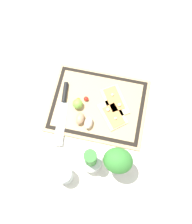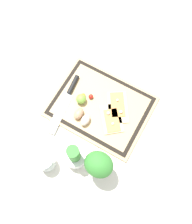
{
  "view_description": "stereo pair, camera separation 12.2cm",
  "coord_description": "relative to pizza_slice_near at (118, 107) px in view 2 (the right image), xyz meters",
  "views": [
    {
      "loc": [
        -0.08,
        0.44,
        1.19
      ],
      "look_at": [
        0.0,
        0.04,
        0.03
      ],
      "focal_mm": 42.0,
      "sensor_mm": 36.0,
      "label": 1
    },
    {
      "loc": [
        -0.2,
        0.39,
        1.19
      ],
      "look_at": [
        0.0,
        0.04,
        0.03
      ],
      "focal_mm": 42.0,
      "sensor_mm": 36.0,
      "label": 2
    }
  ],
  "objects": [
    {
      "name": "cherry_tomato_red",
      "position": [
        0.14,
        0.02,
        0.01
      ],
      "size": [
        0.02,
        0.02,
        0.02
      ],
      "primitive_type": "sphere",
      "color": "red",
      "rests_on": "cutting_board"
    },
    {
      "name": "herb_glass",
      "position": [
        -0.06,
        0.3,
        0.09
      ],
      "size": [
        0.12,
        0.11,
        0.19
      ],
      "color": "silver",
      "rests_on": "ground_plane"
    },
    {
      "name": "knife",
      "position": [
        0.24,
        0.06,
        0.0
      ],
      "size": [
        0.07,
        0.31,
        0.02
      ],
      "color": "silver",
      "rests_on": "cutting_board"
    },
    {
      "name": "pizza_slice_far",
      "position": [
        -0.0,
        0.07,
        0.0
      ],
      "size": [
        0.16,
        0.17,
        0.02
      ],
      "color": "beige",
      "rests_on": "cutting_board"
    },
    {
      "name": "lime",
      "position": [
        0.17,
        0.06,
        0.02
      ],
      "size": [
        0.05,
        0.05,
        0.05
      ],
      "primitive_type": "sphere",
      "color": "#7FB742",
      "rests_on": "cutting_board"
    },
    {
      "name": "cutting_board",
      "position": [
        0.08,
        0.03,
        -0.01
      ],
      "size": [
        0.46,
        0.36,
        0.02
      ],
      "color": "tan",
      "rests_on": "ground_plane"
    },
    {
      "name": "egg_pink",
      "position": [
        0.1,
        0.14,
        0.01
      ],
      "size": [
        0.04,
        0.06,
        0.04
      ],
      "primitive_type": "ellipsoid",
      "color": "beige",
      "rests_on": "cutting_board"
    },
    {
      "name": "herb_pot",
      "position": [
        0.05,
        0.31,
        0.04
      ],
      "size": [
        0.09,
        0.09,
        0.19
      ],
      "color": "white",
      "rests_on": "ground_plane"
    },
    {
      "name": "egg_brown",
      "position": [
        0.14,
        0.13,
        0.01
      ],
      "size": [
        0.04,
        0.06,
        0.04
      ],
      "primitive_type": "ellipsoid",
      "color": "tan",
      "rests_on": "cutting_board"
    },
    {
      "name": "ground_plane",
      "position": [
        0.08,
        0.03,
        -0.02
      ],
      "size": [
        6.0,
        6.0,
        0.0
      ],
      "primitive_type": "plane",
      "color": "silver"
    },
    {
      "name": "pizza_slice_near",
      "position": [
        0.0,
        0.0,
        0.0
      ],
      "size": [
        0.16,
        0.18,
        0.02
      ],
      "color": "beige",
      "rests_on": "cutting_board"
    },
    {
      "name": "cherry_tomato_yellow",
      "position": [
        0.17,
        0.03,
        0.0
      ],
      "size": [
        0.02,
        0.02,
        0.02
      ],
      "primitive_type": "sphere",
      "color": "orange",
      "rests_on": "cutting_board"
    },
    {
      "name": "sauce_jar",
      "position": [
        0.15,
        0.39,
        0.02
      ],
      "size": [
        0.08,
        0.08,
        0.1
      ],
      "color": "silver",
      "rests_on": "ground_plane"
    }
  ]
}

